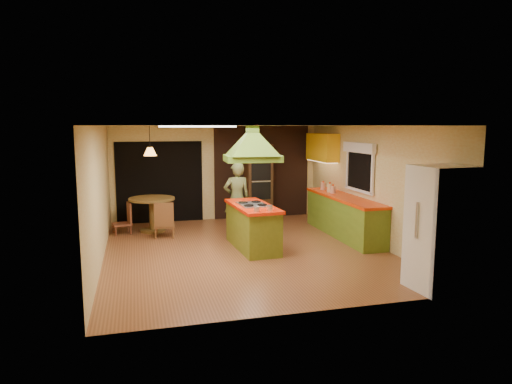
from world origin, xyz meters
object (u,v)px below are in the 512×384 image
object	(u,v)px
kitchen_island	(253,226)
dining_table	(152,208)
man	(237,199)
refrigerator	(440,228)
canister_large	(330,188)
wall_oven	(258,182)

from	to	relation	value
kitchen_island	dining_table	size ratio (longest dim) A/B	1.70
kitchen_island	man	size ratio (longest dim) A/B	1.10
refrigerator	dining_table	bearing A→B (deg)	124.83
dining_table	man	bearing A→B (deg)	-23.97
dining_table	canister_large	world-z (taller)	canister_large
man	refrigerator	world-z (taller)	refrigerator
refrigerator	canister_large	world-z (taller)	refrigerator
man	wall_oven	world-z (taller)	wall_oven
wall_oven	canister_large	distance (m)	2.13
man	refrigerator	bearing A→B (deg)	116.49
man	canister_large	xyz separation A→B (m)	(2.27, -0.08, 0.18)
dining_table	refrigerator	bearing A→B (deg)	-51.42
dining_table	kitchen_island	bearing A→B (deg)	-47.29
refrigerator	canister_large	xyz separation A→B (m)	(0.06, 4.21, 0.06)
kitchen_island	canister_large	bearing A→B (deg)	24.92
canister_large	dining_table	bearing A→B (deg)	167.60
kitchen_island	man	world-z (taller)	man
kitchen_island	wall_oven	world-z (taller)	wall_oven
refrigerator	wall_oven	size ratio (longest dim) A/B	0.95
refrigerator	wall_oven	xyz separation A→B (m)	(-1.27, 5.87, 0.05)
kitchen_island	dining_table	world-z (taller)	kitchen_island
kitchen_island	canister_large	distance (m)	2.58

